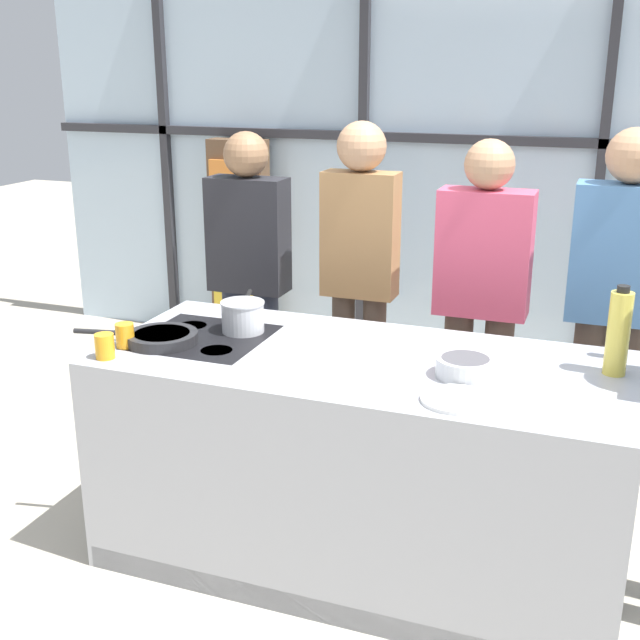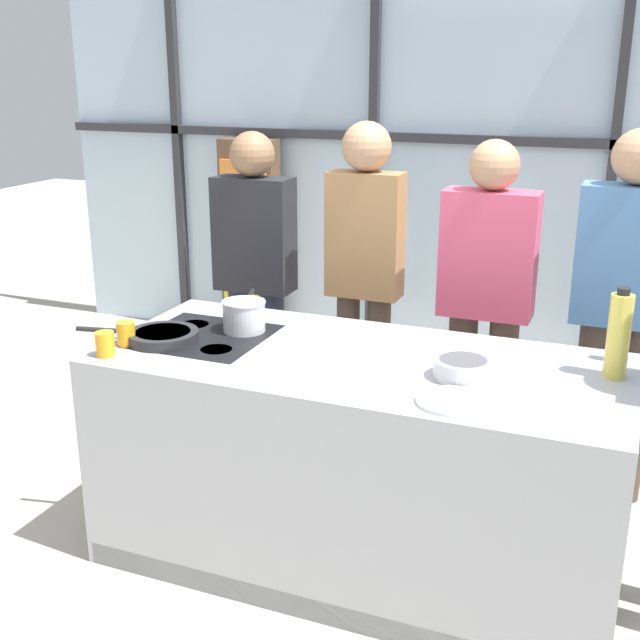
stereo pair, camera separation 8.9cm
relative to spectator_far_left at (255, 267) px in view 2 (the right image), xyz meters
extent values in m
plane|color=#BCB29E|center=(0.93, -0.96, -0.96)|extent=(18.00, 18.00, 0.00)
cube|color=silver|center=(0.93, 1.55, 0.44)|extent=(6.40, 0.04, 2.80)
cube|color=#2D2D33|center=(0.93, 1.50, 0.58)|extent=(6.40, 0.06, 0.06)
cube|color=#2D2D33|center=(-1.37, 1.50, 0.44)|extent=(0.06, 0.06, 2.80)
cube|color=#2D2D33|center=(0.16, 1.50, 0.44)|extent=(0.06, 0.06, 2.80)
cube|color=#2D2D33|center=(1.70, 1.50, 0.44)|extent=(0.06, 0.06, 2.80)
cube|color=brown|center=(-0.72, 1.37, -0.21)|extent=(0.42, 0.16, 1.50)
cube|color=gold|center=(-0.72, 1.27, -0.63)|extent=(0.35, 0.03, 0.33)
cube|color=teal|center=(-0.72, 1.27, -0.18)|extent=(0.35, 0.03, 0.33)
cube|color=orange|center=(-0.72, 1.27, 0.24)|extent=(0.35, 0.03, 0.33)
cube|color=#A8AAB2|center=(0.93, -0.96, -0.51)|extent=(2.07, 0.92, 0.91)
cube|color=black|center=(0.24, -0.96, -0.06)|extent=(0.52, 0.52, 0.01)
cube|color=black|center=(0.93, -1.40, -0.91)|extent=(2.03, 0.03, 0.10)
cylinder|color=#38383D|center=(0.11, -1.08, -0.06)|extent=(0.13, 0.13, 0.01)
cylinder|color=#38383D|center=(0.36, -1.08, -0.06)|extent=(0.13, 0.13, 0.01)
cylinder|color=#38383D|center=(0.11, -0.83, -0.06)|extent=(0.13, 0.13, 0.01)
cylinder|color=#38383D|center=(0.36, -0.83, -0.06)|extent=(0.13, 0.13, 0.01)
cylinder|color=#232838|center=(0.09, 0.00, -0.54)|extent=(0.13, 0.13, 0.84)
cylinder|color=#232838|center=(-0.09, 0.00, -0.54)|extent=(0.13, 0.13, 0.84)
cube|color=#232328|center=(0.00, 0.00, 0.18)|extent=(0.42, 0.19, 0.60)
sphere|color=#8C6647|center=(0.00, 0.00, 0.60)|extent=(0.24, 0.24, 0.24)
cylinder|color=#47382D|center=(0.71, 0.00, -0.53)|extent=(0.12, 0.12, 0.87)
cylinder|color=#47382D|center=(0.54, 0.00, -0.53)|extent=(0.12, 0.12, 0.87)
cube|color=#A37547|center=(0.62, 0.00, 0.23)|extent=(0.38, 0.17, 0.63)
sphere|color=tan|center=(0.62, 0.00, 0.66)|extent=(0.24, 0.24, 0.24)
cylinder|color=#47382D|center=(1.34, 0.00, -0.54)|extent=(0.14, 0.14, 0.84)
cylinder|color=#47382D|center=(1.14, 0.00, -0.54)|extent=(0.14, 0.14, 0.84)
cube|color=#DB4C6B|center=(1.24, 0.00, 0.18)|extent=(0.44, 0.20, 0.60)
sphere|color=tan|center=(1.24, 0.00, 0.60)|extent=(0.24, 0.24, 0.24)
cylinder|color=#47382D|center=(1.96, 0.00, -0.52)|extent=(0.14, 0.14, 0.87)
cylinder|color=#47382D|center=(1.76, 0.00, -0.52)|extent=(0.14, 0.14, 0.87)
cube|color=#4C7AAD|center=(1.86, 0.00, 0.23)|extent=(0.45, 0.20, 0.63)
cylinder|color=#232326|center=(0.11, -1.08, -0.03)|extent=(0.29, 0.29, 0.04)
cylinder|color=#B26B2D|center=(0.11, -1.08, -0.01)|extent=(0.23, 0.23, 0.01)
cylinder|color=#232326|center=(-0.15, -1.13, -0.02)|extent=(0.24, 0.07, 0.02)
cylinder|color=silver|center=(0.36, -0.83, 0.01)|extent=(0.18, 0.18, 0.13)
cylinder|color=silver|center=(0.36, -0.83, 0.08)|extent=(0.19, 0.19, 0.01)
cylinder|color=black|center=(0.31, -0.67, 0.06)|extent=(0.07, 0.16, 0.02)
cylinder|color=white|center=(1.37, -1.26, -0.05)|extent=(0.25, 0.25, 0.01)
cylinder|color=silver|center=(1.35, -1.02, -0.02)|extent=(0.22, 0.22, 0.07)
cylinder|color=#4C4C51|center=(1.35, -1.02, 0.01)|extent=(0.18, 0.18, 0.01)
cylinder|color=#E0CC4C|center=(1.87, -0.80, 0.10)|extent=(0.08, 0.08, 0.31)
cylinder|color=black|center=(1.87, -0.80, 0.27)|extent=(0.05, 0.05, 0.02)
cylinder|color=#332319|center=(1.88, -0.62, 0.04)|extent=(0.05, 0.05, 0.18)
sphere|color=#B2B2B7|center=(1.88, -0.62, 0.14)|extent=(0.03, 0.03, 0.03)
cylinder|color=orange|center=(0.00, -1.31, 0.00)|extent=(0.08, 0.08, 0.10)
cylinder|color=orange|center=(0.00, -1.17, 0.00)|extent=(0.08, 0.08, 0.10)
camera|label=1|loc=(1.81, -3.78, 1.05)|focal=45.00mm
camera|label=2|loc=(1.89, -3.75, 1.05)|focal=45.00mm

